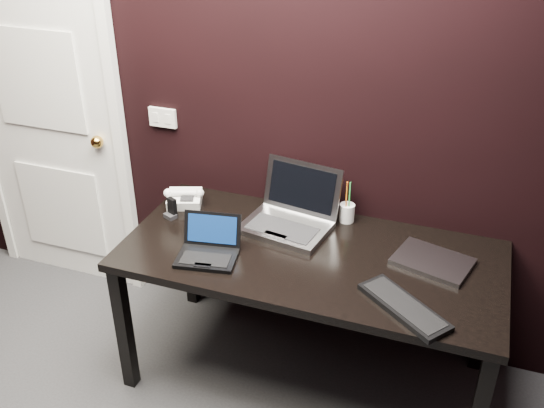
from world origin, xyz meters
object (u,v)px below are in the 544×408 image
(silver_laptop, at_px, (290,216))
(closed_laptop, at_px, (433,261))
(netbook, at_px, (208,250))
(desk_phone, at_px, (185,198))
(mobile_phone, at_px, (172,210))
(desk, at_px, (310,267))
(ext_keyboard, at_px, (404,307))
(door, at_px, (46,115))
(pen_cup, at_px, (347,212))

(silver_laptop, distance_m, closed_laptop, 0.69)
(netbook, height_order, closed_laptop, netbook)
(netbook, bearing_deg, desk_phone, 129.07)
(desk_phone, xyz_separation_m, mobile_phone, (-0.00, -0.13, 0.00))
(desk, bearing_deg, ext_keyboard, -29.45)
(closed_laptop, bearing_deg, door, 172.72)
(door, height_order, desk, door)
(mobile_phone, xyz_separation_m, pen_cup, (0.82, 0.25, 0.01))
(ext_keyboard, bearing_deg, desk, 150.55)
(netbook, xyz_separation_m, silver_laptop, (0.26, 0.37, 0.02))
(desk, height_order, silver_laptop, silver_laptop)
(door, bearing_deg, netbook, -24.24)
(desk, relative_size, mobile_phone, 16.73)
(desk_phone, distance_m, mobile_phone, 0.13)
(door, height_order, ext_keyboard, door)
(door, xyz_separation_m, netbook, (1.23, -0.55, -0.27))
(ext_keyboard, bearing_deg, netbook, 174.87)
(ext_keyboard, bearing_deg, pen_cup, 122.40)
(door, xyz_separation_m, closed_laptop, (2.17, -0.28, -0.29))
(door, bearing_deg, pen_cup, -1.70)
(silver_laptop, height_order, pen_cup, silver_laptop)
(netbook, relative_size, ext_keyboard, 0.74)
(silver_laptop, relative_size, mobile_phone, 4.38)
(door, height_order, closed_laptop, door)
(desk_phone, bearing_deg, netbook, -50.93)
(desk, bearing_deg, desk_phone, 164.39)
(desk, distance_m, mobile_phone, 0.74)
(door, distance_m, pen_cup, 1.76)
(door, height_order, mobile_phone, door)
(closed_laptop, relative_size, pen_cup, 1.73)
(ext_keyboard, relative_size, desk_phone, 1.88)
(desk_phone, relative_size, pen_cup, 1.00)
(netbook, xyz_separation_m, closed_laptop, (0.94, 0.28, -0.02))
(mobile_phone, distance_m, pen_cup, 0.86)
(ext_keyboard, bearing_deg, closed_laptop, 78.96)
(netbook, bearing_deg, pen_cup, 44.81)
(silver_laptop, distance_m, pen_cup, 0.28)
(silver_laptop, xyz_separation_m, closed_laptop, (0.68, -0.09, -0.04))
(desk_phone, bearing_deg, desk, -15.61)
(silver_laptop, height_order, desk_phone, silver_laptop)
(desk, height_order, desk_phone, desk_phone)
(pen_cup, bearing_deg, silver_laptop, -151.24)
(desk_phone, xyz_separation_m, pen_cup, (0.82, 0.12, 0.01))
(silver_laptop, height_order, mobile_phone, silver_laptop)
(door, bearing_deg, ext_keyboard, -16.73)
(silver_laptop, bearing_deg, pen_cup, 28.76)
(door, distance_m, desk_phone, 0.97)
(silver_laptop, bearing_deg, closed_laptop, -7.59)
(desk, relative_size, ext_keyboard, 4.26)
(desk, bearing_deg, silver_laptop, 130.19)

